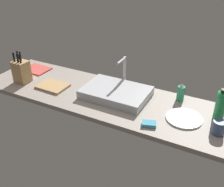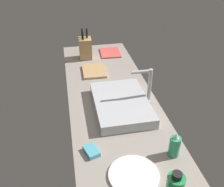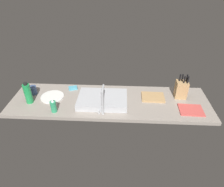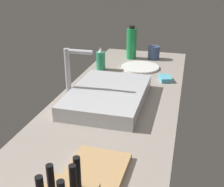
{
  "view_description": "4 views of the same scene",
  "coord_description": "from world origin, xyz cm",
  "px_view_note": "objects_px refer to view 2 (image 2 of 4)",
  "views": [
    {
      "loc": [
        84.16,
        -151.88,
        105.13
      ],
      "look_at": [
        7.42,
        -4.29,
        10.0
      ],
      "focal_mm": 43.05,
      "sensor_mm": 36.0,
      "label": 1
    },
    {
      "loc": [
        133.77,
        -27.17,
        98.56
      ],
      "look_at": [
        3.0,
        -1.57,
        12.64
      ],
      "focal_mm": 40.8,
      "sensor_mm": 36.0,
      "label": 2
    },
    {
      "loc": [
        -11.14,
        164.54,
        120.7
      ],
      "look_at": [
        -2.38,
        -2.68,
        10.09
      ],
      "focal_mm": 32.02,
      "sensor_mm": 36.0,
      "label": 3
    },
    {
      "loc": [
        -110.24,
        -29.85,
        60.82
      ],
      "look_at": [
        -2.84,
        -1.02,
        12.28
      ],
      "focal_mm": 46.23,
      "sensor_mm": 36.0,
      "label": 4
    }
  ],
  "objects_px": {
    "sink_basin": "(121,104)",
    "faucet": "(148,84)",
    "cutting_board": "(94,71)",
    "dinner_plate": "(134,175)",
    "dish_sponge": "(92,151)",
    "dish_towel": "(110,53)",
    "soap_bottle": "(175,146)",
    "knife_block": "(85,48)"
  },
  "relations": [
    {
      "from": "soap_bottle",
      "to": "dish_sponge",
      "type": "bearing_deg",
      "value": -102.63
    },
    {
      "from": "sink_basin",
      "to": "dish_sponge",
      "type": "xyz_separation_m",
      "value": [
        0.35,
        -0.23,
        -0.02
      ]
    },
    {
      "from": "dinner_plate",
      "to": "dish_sponge",
      "type": "distance_m",
      "value": 0.25
    },
    {
      "from": "dish_towel",
      "to": "dinner_plate",
      "type": "bearing_deg",
      "value": -6.22
    },
    {
      "from": "dinner_plate",
      "to": "soap_bottle",
      "type": "bearing_deg",
      "value": 111.26
    },
    {
      "from": "knife_block",
      "to": "sink_basin",
      "type": "bearing_deg",
      "value": 12.4
    },
    {
      "from": "dinner_plate",
      "to": "knife_block",
      "type": "bearing_deg",
      "value": -176.59
    },
    {
      "from": "sink_basin",
      "to": "soap_bottle",
      "type": "bearing_deg",
      "value": 21.12
    },
    {
      "from": "cutting_board",
      "to": "knife_block",
      "type": "bearing_deg",
      "value": -172.93
    },
    {
      "from": "cutting_board",
      "to": "dish_sponge",
      "type": "xyz_separation_m",
      "value": [
        0.86,
        -0.13,
        0.0
      ]
    },
    {
      "from": "cutting_board",
      "to": "dinner_plate",
      "type": "height_order",
      "value": "cutting_board"
    },
    {
      "from": "faucet",
      "to": "soap_bottle",
      "type": "relative_size",
      "value": 1.78
    },
    {
      "from": "sink_basin",
      "to": "dish_towel",
      "type": "distance_m",
      "value": 0.85
    },
    {
      "from": "sink_basin",
      "to": "dish_sponge",
      "type": "distance_m",
      "value": 0.42
    },
    {
      "from": "faucet",
      "to": "cutting_board",
      "type": "bearing_deg",
      "value": -151.04
    },
    {
      "from": "dish_sponge",
      "to": "sink_basin",
      "type": "bearing_deg",
      "value": 146.52
    },
    {
      "from": "sink_basin",
      "to": "dinner_plate",
      "type": "bearing_deg",
      "value": -6.37
    },
    {
      "from": "dish_towel",
      "to": "dish_sponge",
      "type": "xyz_separation_m",
      "value": [
        1.19,
        -0.32,
        0.01
      ]
    },
    {
      "from": "soap_bottle",
      "to": "faucet",
      "type": "bearing_deg",
      "value": 179.85
    },
    {
      "from": "knife_block",
      "to": "dinner_plate",
      "type": "bearing_deg",
      "value": 5.96
    },
    {
      "from": "knife_block",
      "to": "dish_towel",
      "type": "xyz_separation_m",
      "value": [
        -0.05,
        0.23,
        -0.09
      ]
    },
    {
      "from": "soap_bottle",
      "to": "dinner_plate",
      "type": "distance_m",
      "value": 0.25
    },
    {
      "from": "dinner_plate",
      "to": "dish_sponge",
      "type": "relative_size",
      "value": 2.62
    },
    {
      "from": "dinner_plate",
      "to": "sink_basin",
      "type": "bearing_deg",
      "value": 173.63
    },
    {
      "from": "sink_basin",
      "to": "faucet",
      "type": "height_order",
      "value": "faucet"
    },
    {
      "from": "faucet",
      "to": "dish_sponge",
      "type": "xyz_separation_m",
      "value": [
        0.37,
        -0.4,
        -0.13
      ]
    },
    {
      "from": "sink_basin",
      "to": "faucet",
      "type": "relative_size",
      "value": 1.96
    },
    {
      "from": "faucet",
      "to": "knife_block",
      "type": "height_order",
      "value": "knife_block"
    },
    {
      "from": "faucet",
      "to": "knife_block",
      "type": "distance_m",
      "value": 0.83
    },
    {
      "from": "cutting_board",
      "to": "soap_bottle",
      "type": "relative_size",
      "value": 1.67
    },
    {
      "from": "cutting_board",
      "to": "dish_towel",
      "type": "xyz_separation_m",
      "value": [
        -0.33,
        0.19,
        -0.0
      ]
    },
    {
      "from": "faucet",
      "to": "soap_bottle",
      "type": "xyz_separation_m",
      "value": [
        0.46,
        -0.0,
        -0.09
      ]
    },
    {
      "from": "dinner_plate",
      "to": "dish_towel",
      "type": "height_order",
      "value": "same"
    },
    {
      "from": "faucet",
      "to": "dish_sponge",
      "type": "distance_m",
      "value": 0.56
    },
    {
      "from": "soap_bottle",
      "to": "sink_basin",
      "type": "bearing_deg",
      "value": -158.88
    },
    {
      "from": "sink_basin",
      "to": "cutting_board",
      "type": "height_order",
      "value": "sink_basin"
    },
    {
      "from": "knife_block",
      "to": "dish_towel",
      "type": "relative_size",
      "value": 1.14
    },
    {
      "from": "soap_bottle",
      "to": "dish_sponge",
      "type": "distance_m",
      "value": 0.41
    },
    {
      "from": "dinner_plate",
      "to": "dish_towel",
      "type": "xyz_separation_m",
      "value": [
        -1.37,
        0.15,
        0.0
      ]
    },
    {
      "from": "faucet",
      "to": "cutting_board",
      "type": "height_order",
      "value": "faucet"
    },
    {
      "from": "sink_basin",
      "to": "faucet",
      "type": "bearing_deg",
      "value": 95.89
    },
    {
      "from": "soap_bottle",
      "to": "dish_towel",
      "type": "xyz_separation_m",
      "value": [
        -1.28,
        -0.08,
        -0.05
      ]
    }
  ]
}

